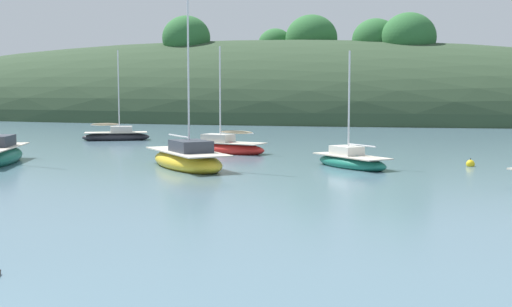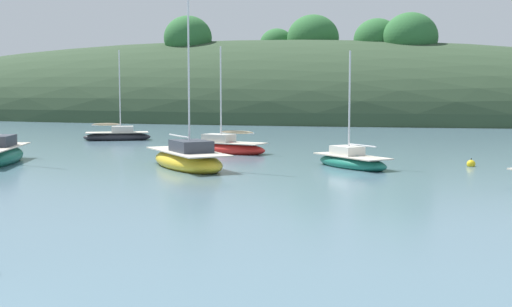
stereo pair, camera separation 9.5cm
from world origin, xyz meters
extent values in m
ellipsoid|color=#2D422B|center=(-25.00, 83.23, 0.00)|extent=(150.00, 36.00, 22.64)
ellipsoid|color=#2D6633|center=(-12.16, 84.48, 11.49)|extent=(7.38, 6.71, 6.71)
ellipsoid|color=#2D6633|center=(-18.02, 86.35, 10.96)|extent=(5.06, 4.60, 4.60)
ellipsoid|color=#2D6633|center=(-2.80, 81.60, 10.88)|extent=(6.18, 5.62, 5.62)
ellipsoid|color=#2D6633|center=(1.65, 79.96, 10.91)|extent=(7.04, 6.40, 6.40)
ellipsoid|color=#2D6633|center=(-28.57, 77.98, 11.46)|extent=(6.80, 6.18, 6.18)
ellipsoid|color=#196B56|center=(3.05, 26.47, 0.22)|extent=(4.84, 4.64, 0.80)
cube|color=beige|center=(3.05, 26.47, 0.58)|extent=(4.45, 4.27, 0.06)
cube|color=silver|center=(2.75, 26.74, 0.82)|extent=(1.93, 1.90, 0.48)
cylinder|color=silver|center=(2.87, 26.64, 3.24)|extent=(0.09, 0.09, 5.33)
cylinder|color=silver|center=(3.64, 25.93, 1.18)|extent=(1.60, 1.47, 0.07)
ellipsoid|color=red|center=(-5.89, 31.95, 0.25)|extent=(6.01, 3.10, 0.92)
cube|color=beige|center=(-5.89, 31.95, 0.66)|extent=(5.53, 2.85, 0.06)
cube|color=beige|center=(-6.34, 32.04, 0.93)|extent=(2.06, 1.62, 0.52)
cylinder|color=silver|center=(-6.17, 32.01, 3.68)|extent=(0.09, 0.09, 6.03)
cylinder|color=silver|center=(-4.99, 31.76, 1.31)|extent=(2.37, 0.57, 0.07)
ellipsoid|color=tan|center=(-4.99, 31.76, 1.36)|extent=(2.30, 0.68, 0.20)
ellipsoid|color=#232328|center=(-18.11, 39.89, 0.23)|extent=(5.54, 4.18, 0.85)
cube|color=beige|center=(-18.11, 39.89, 0.62)|extent=(5.10, 3.84, 0.06)
cube|color=beige|center=(-17.74, 40.10, 0.87)|extent=(2.06, 1.86, 0.50)
cylinder|color=silver|center=(-17.88, 40.02, 3.91)|extent=(0.09, 0.09, 6.58)
cylinder|color=silver|center=(-18.86, 39.47, 1.24)|extent=(1.99, 1.15, 0.07)
ellipsoid|color=tan|center=(-18.86, 39.47, 1.29)|extent=(1.98, 1.22, 0.20)
ellipsoid|color=gold|center=(-4.89, 23.79, 0.31)|extent=(6.73, 6.81, 1.14)
cube|color=beige|center=(-4.89, 23.79, 0.83)|extent=(6.19, 6.26, 0.06)
cube|color=#333842|center=(-4.49, 23.38, 1.13)|extent=(2.73, 2.74, 0.60)
cylinder|color=silver|center=(-4.64, 23.54, 4.97)|extent=(0.09, 0.09, 8.28)
cylinder|color=silver|center=(-5.68, 24.61, 1.55)|extent=(2.15, 2.20, 0.07)
sphere|color=yellow|center=(8.85, 28.80, 0.12)|extent=(0.44, 0.44, 0.44)
cylinder|color=black|center=(8.85, 28.80, 0.39)|extent=(0.04, 0.04, 0.10)
camera|label=1|loc=(8.28, -6.17, 3.76)|focal=45.35mm
camera|label=2|loc=(8.37, -6.14, 3.76)|focal=45.35mm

